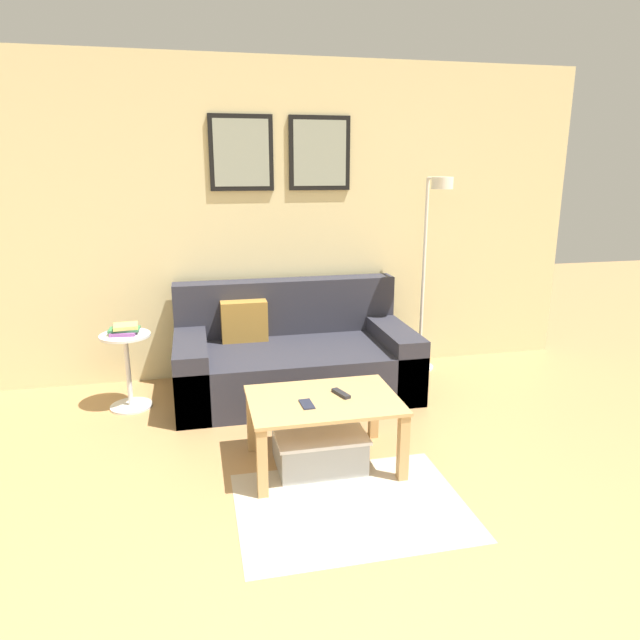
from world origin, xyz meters
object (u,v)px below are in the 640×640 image
Objects in this scene: side_table at (128,364)px; remote_control at (341,393)px; floor_lamp at (431,254)px; coffee_table at (324,411)px; cell_phone at (307,404)px; storage_bin at (319,447)px; couch at (293,357)px; book_stack at (125,329)px.

side_table reaches higher than remote_control.
coffee_table is at bearing -132.49° from floor_lamp.
remote_control is 0.25m from cell_phone.
floor_lamp is (1.20, 1.31, 0.69)m from coffee_table.
storage_bin is (-0.03, -0.01, -0.23)m from coffee_table.
floor_lamp reaches higher than remote_control.
remote_control is (0.09, -1.16, 0.16)m from couch.
book_stack is (-2.41, -0.18, -0.44)m from floor_lamp.
side_table is 2.57× the size of book_stack.
remote_control reaches higher than cell_phone.
coffee_table is 1.68m from book_stack.
storage_bin is 0.94× the size of side_table.
cell_phone is at bearing -133.62° from floor_lamp.
storage_bin is at bearing -92.65° from couch.
floor_lamp is at bearing 43.58° from cell_phone.
side_table reaches higher than coffee_table.
remote_control is at bearing 20.27° from cell_phone.
side_table is at bearing -175.44° from floor_lamp.
remote_control is at bearing -39.62° from side_table.
couch is at bearing 88.76° from coffee_table.
couch reaches higher than coffee_table.
couch is at bearing 80.92° from cell_phone.
couch reaches higher than book_stack.
couch is at bearing 2.41° from book_stack.
floor_lamp reaches higher than book_stack.
couch is 1.10× the size of floor_lamp.
couch reaches higher than cell_phone.
book_stack reaches higher than storage_bin.
couch is 3.22× the size of side_table.
storage_bin is 3.52× the size of remote_control.
remote_control is 1.07× the size of cell_phone.
cell_phone is (1.09, -1.21, -0.17)m from book_stack.
cell_phone is at bearing -96.28° from couch.
couch is at bearing 3.18° from side_table.
couch is 1.18m from remote_control.
side_table is at bearing -93.86° from book_stack.
book_stack is at bearing -177.59° from couch.
floor_lamp is at bearing 4.56° from side_table.
couch is 1.27m from cell_phone.
couch reaches higher than side_table.
book_stack reaches higher than side_table.
book_stack reaches higher than coffee_table.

